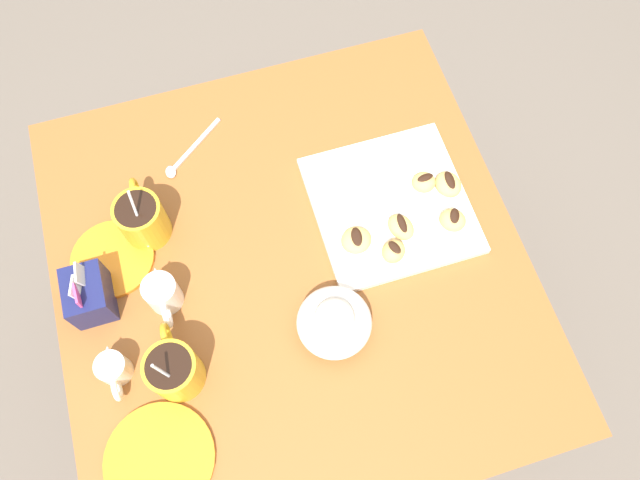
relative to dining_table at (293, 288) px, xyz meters
name	(u,v)px	position (x,y,z in m)	size (l,w,h in m)	color
ground_plane	(301,351)	(0.00, 0.00, -0.57)	(8.00, 8.00, 0.00)	#665B51
dining_table	(293,288)	(0.00, 0.00, 0.00)	(0.89, 0.85, 0.71)	#935628
pastry_plate_square	(390,205)	(0.06, -0.21, 0.14)	(0.29, 0.29, 0.02)	white
coffee_mug_mustard_left	(174,370)	(-0.14, 0.23, 0.18)	(0.13, 0.09, 0.15)	gold
coffee_mug_mustard_right	(142,218)	(0.14, 0.23, 0.19)	(0.13, 0.09, 0.15)	gold
cream_pitcher_white	(162,294)	(0.00, 0.23, 0.17)	(0.10, 0.06, 0.07)	white
sugar_caddy	(89,295)	(0.03, 0.35, 0.17)	(0.09, 0.07, 0.11)	#191E51
ice_cream_bowl	(334,321)	(-0.14, -0.04, 0.17)	(0.13, 0.13, 0.10)	white
chocolate_sauce_pitcher	(113,369)	(-0.10, 0.33, 0.16)	(0.09, 0.05, 0.06)	white
saucer_orange_left	(160,459)	(-0.26, 0.29, 0.14)	(0.18, 0.18, 0.01)	orange
saucer_orange_right	(113,259)	(0.10, 0.31, 0.14)	(0.15, 0.15, 0.01)	orange
loose_spoon_near_saucer	(187,155)	(0.28, 0.13, 0.14)	(0.11, 0.13, 0.01)	silver
beignet_0	(453,220)	(-0.01, -0.31, 0.17)	(0.04, 0.05, 0.03)	#E5B260
chocolate_drizzle_0	(455,216)	(-0.01, -0.31, 0.19)	(0.03, 0.02, 0.01)	black
beignet_1	(448,184)	(0.06, -0.33, 0.17)	(0.06, 0.05, 0.03)	#E5B260
chocolate_drizzle_1	(450,180)	(0.06, -0.33, 0.18)	(0.04, 0.02, 0.01)	black
beignet_2	(424,182)	(0.07, -0.28, 0.17)	(0.04, 0.04, 0.03)	#E5B260
chocolate_drizzle_2	(425,178)	(0.07, -0.28, 0.18)	(0.03, 0.01, 0.01)	black
beignet_3	(357,241)	(0.00, -0.13, 0.16)	(0.05, 0.06, 0.03)	#E5B260
chocolate_drizzle_3	(357,238)	(0.00, -0.13, 0.18)	(0.04, 0.02, 0.01)	black
beignet_4	(402,229)	(0.00, -0.21, 0.17)	(0.06, 0.04, 0.03)	#E5B260
chocolate_drizzle_4	(403,225)	(0.00, -0.21, 0.18)	(0.04, 0.01, 0.01)	black
beignet_5	(393,251)	(-0.04, -0.18, 0.17)	(0.04, 0.05, 0.04)	#E5B260
chocolate_drizzle_5	(395,247)	(-0.04, -0.18, 0.19)	(0.03, 0.02, 0.01)	black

